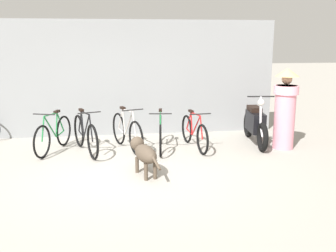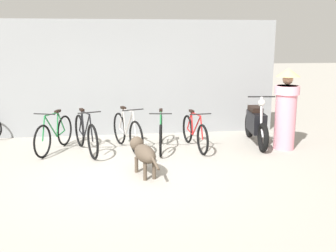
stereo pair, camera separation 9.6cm
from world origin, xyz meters
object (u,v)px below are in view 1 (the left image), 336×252
at_px(bicycle_1, 85,135).
at_px(stray_dog, 144,152).
at_px(bicycle_4, 194,133).
at_px(bicycle_3, 160,133).
at_px(motorcycle, 255,124).
at_px(bicycle_2, 127,132).
at_px(bicycle_0, 53,135).
at_px(person_in_robes, 285,107).

distance_m(bicycle_1, stray_dog, 1.86).
relative_size(bicycle_1, bicycle_4, 1.03).
xyz_separation_m(bicycle_3, motorcycle, (2.16, 0.13, 0.10)).
relative_size(bicycle_2, bicycle_3, 0.93).
distance_m(bicycle_0, stray_dog, 2.44).
xyz_separation_m(bicycle_2, stray_dog, (0.22, -1.63, 0.01)).
relative_size(bicycle_0, stray_dog, 1.30).
bearing_deg(stray_dog, bicycle_3, -33.49).
bearing_deg(stray_dog, bicycle_1, 19.74).
height_order(bicycle_1, bicycle_4, bicycle_1).
bearing_deg(bicycle_2, person_in_robes, 64.01).
height_order(bicycle_3, bicycle_4, bicycle_3).
height_order(bicycle_2, person_in_robes, person_in_robes).
height_order(bicycle_1, bicycle_3, bicycle_1).
bearing_deg(bicycle_3, person_in_robes, 90.44).
bearing_deg(bicycle_4, stray_dog, -46.03).
bearing_deg(bicycle_0, stray_dog, 65.06).
xyz_separation_m(bicycle_4, motorcycle, (1.43, 0.16, 0.11)).
xyz_separation_m(bicycle_0, bicycle_4, (2.97, -0.18, -0.02)).
distance_m(bicycle_0, bicycle_4, 2.97).
distance_m(motorcycle, stray_dog, 3.13).
xyz_separation_m(bicycle_2, bicycle_3, (0.71, -0.08, -0.03)).
xyz_separation_m(bicycle_1, bicycle_2, (0.86, 0.12, 0.00)).
distance_m(bicycle_4, stray_dog, 1.95).
bearing_deg(stray_dog, bicycle_4, -54.70).
bearing_deg(stray_dog, person_in_robes, -84.47).
xyz_separation_m(bicycle_1, bicycle_4, (2.30, 0.01, -0.04)).
relative_size(bicycle_1, motorcycle, 0.89).
bearing_deg(person_in_robes, bicycle_2, -31.67).
distance_m(bicycle_1, bicycle_2, 0.87).
distance_m(bicycle_4, motorcycle, 1.44).
relative_size(motorcycle, stray_dog, 1.58).
bearing_deg(person_in_robes, bicycle_0, -30.34).
relative_size(bicycle_3, stray_dog, 1.45).
xyz_separation_m(bicycle_4, stray_dog, (-1.22, -1.52, 0.05)).
relative_size(bicycle_1, stray_dog, 1.41).
bearing_deg(bicycle_0, bicycle_3, 105.36).
height_order(stray_dog, person_in_robes, person_in_robes).
xyz_separation_m(bicycle_3, bicycle_4, (0.73, -0.03, -0.01)).
bearing_deg(bicycle_3, stray_dog, -10.16).
relative_size(bicycle_1, bicycle_3, 0.97).
relative_size(bicycle_3, motorcycle, 0.92).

